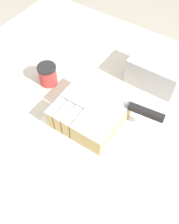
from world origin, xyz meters
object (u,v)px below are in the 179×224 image
at_px(cake_board, 90,119).
at_px(coffee_cup, 48,75).
at_px(storage_box, 156,71).
at_px(cake, 91,112).
at_px(knife, 137,108).

height_order(cake_board, coffee_cup, coffee_cup).
bearing_deg(cake_board, storage_box, 70.47).
xyz_separation_m(cake_board, cake, (0.00, 0.00, 0.04)).
height_order(coffee_cup, storage_box, storage_box).
xyz_separation_m(cake_board, knife, (0.15, 0.07, 0.09)).
bearing_deg(cake_board, cake, 43.70).
height_order(cake, coffee_cup, same).
xyz_separation_m(cake, coffee_cup, (-0.25, 0.06, -0.00)).
xyz_separation_m(cake, storage_box, (0.11, 0.31, 0.01)).
distance_m(cake_board, storage_box, 0.34).
bearing_deg(cake_board, knife, 26.35).
height_order(cake_board, cake, cake).
bearing_deg(storage_box, cake_board, -109.53).
distance_m(knife, coffee_cup, 0.40).
height_order(cake, knife, knife).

